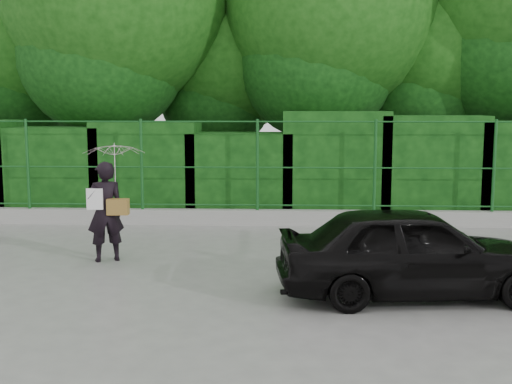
{
  "coord_description": "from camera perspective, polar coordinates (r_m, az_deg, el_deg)",
  "views": [
    {
      "loc": [
        0.89,
        -8.06,
        2.38
      ],
      "look_at": [
        0.5,
        1.3,
        1.1
      ],
      "focal_mm": 45.0,
      "sensor_mm": 36.0,
      "label": 1
    }
  ],
  "objects": [
    {
      "name": "ground",
      "position": [
        8.45,
        -3.82,
        -8.6
      ],
      "size": [
        80.0,
        80.0,
        0.0
      ],
      "primitive_type": "plane",
      "color": "gray"
    },
    {
      "name": "kerb",
      "position": [
        12.79,
        -1.67,
        -2.26
      ],
      "size": [
        14.0,
        0.25,
        0.3
      ],
      "primitive_type": "cube",
      "color": "#9E9E99",
      "rests_on": "ground"
    },
    {
      "name": "fence",
      "position": [
        12.63,
        -0.68,
        2.42
      ],
      "size": [
        14.13,
        0.06,
        1.8
      ],
      "color": "#154C1B",
      "rests_on": "kerb"
    },
    {
      "name": "hedge",
      "position": [
        13.65,
        -0.98,
        2.06
      ],
      "size": [
        14.2,
        1.2,
        2.24
      ],
      "color": "black",
      "rests_on": "ground"
    },
    {
      "name": "trees",
      "position": [
        15.96,
        3.37,
        15.84
      ],
      "size": [
        17.1,
        6.15,
        8.08
      ],
      "color": "black",
      "rests_on": "ground"
    },
    {
      "name": "woman",
      "position": [
        9.95,
        -12.7,
        0.76
      ],
      "size": [
        0.93,
        0.92,
        1.81
      ],
      "color": "black",
      "rests_on": "ground"
    },
    {
      "name": "car",
      "position": [
        8.22,
        13.84,
        -5.14
      ],
      "size": [
        3.49,
        1.66,
        1.15
      ],
      "primitive_type": "imported",
      "rotation": [
        0.0,
        0.0,
        1.66
      ],
      "color": "black",
      "rests_on": "ground"
    }
  ]
}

